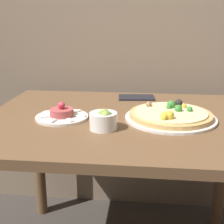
# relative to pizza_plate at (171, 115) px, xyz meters

# --- Properties ---
(dining_table) EXTENTS (1.13, 0.85, 0.73)m
(dining_table) POSITION_rel_pizza_plate_xyz_m (-0.19, 0.01, -0.12)
(dining_table) COLOR brown
(dining_table) RESTS_ON ground_plane
(pizza_plate) EXTENTS (0.36, 0.36, 0.06)m
(pizza_plate) POSITION_rel_pizza_plate_xyz_m (0.00, 0.00, 0.00)
(pizza_plate) COLOR silver
(pizza_plate) RESTS_ON dining_table
(tartare_plate) EXTENTS (0.21, 0.21, 0.07)m
(tartare_plate) POSITION_rel_pizza_plate_xyz_m (-0.43, -0.03, -0.00)
(tartare_plate) COLOR silver
(tartare_plate) RESTS_ON dining_table
(small_bowl) EXTENTS (0.10, 0.10, 0.07)m
(small_bowl) POSITION_rel_pizza_plate_xyz_m (-0.25, -0.14, 0.02)
(small_bowl) COLOR white
(small_bowl) RESTS_ON dining_table
(napkin) EXTENTS (0.18, 0.12, 0.01)m
(napkin) POSITION_rel_pizza_plate_xyz_m (-0.14, 0.32, -0.01)
(napkin) COLOR black
(napkin) RESTS_ON dining_table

